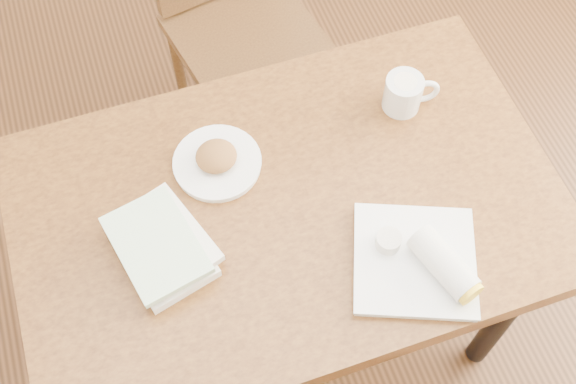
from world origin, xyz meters
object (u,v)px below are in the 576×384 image
object	(u,v)px
chair_far	(233,3)
coffee_mug	(405,93)
plate_burrito	(423,262)
table	(288,221)
book_stack	(161,246)
plate_scone	(217,161)

from	to	relation	value
chair_far	coffee_mug	xyz separation A→B (m)	(0.24, -0.65, 0.25)
chair_far	plate_burrito	size ratio (longest dim) A/B	2.86
table	plate_burrito	size ratio (longest dim) A/B	3.65
book_stack	plate_scone	bearing A→B (deg)	45.04
table	coffee_mug	world-z (taller)	coffee_mug
chair_far	plate_scone	size ratio (longest dim) A/B	4.68
chair_far	plate_scone	distance (m)	0.74
plate_scone	coffee_mug	xyz separation A→B (m)	(0.47, 0.02, 0.03)
plate_scone	plate_burrito	bearing A→B (deg)	-48.66
plate_scone	table	bearing A→B (deg)	-50.59
book_stack	chair_far	bearing A→B (deg)	64.66
plate_scone	coffee_mug	size ratio (longest dim) A/B	1.53
table	coffee_mug	distance (m)	0.41
plate_scone	book_stack	distance (m)	0.24
table	book_stack	bearing A→B (deg)	-174.99
coffee_mug	plate_burrito	world-z (taller)	coffee_mug
plate_burrito	book_stack	size ratio (longest dim) A/B	1.22
table	book_stack	xyz separation A→B (m)	(-0.29, -0.03, 0.12)
coffee_mug	book_stack	bearing A→B (deg)	-163.26
book_stack	table	bearing A→B (deg)	5.01
plate_scone	book_stack	xyz separation A→B (m)	(-0.17, -0.17, 0.01)
table	chair_far	xyz separation A→B (m)	(0.11, 0.81, -0.12)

